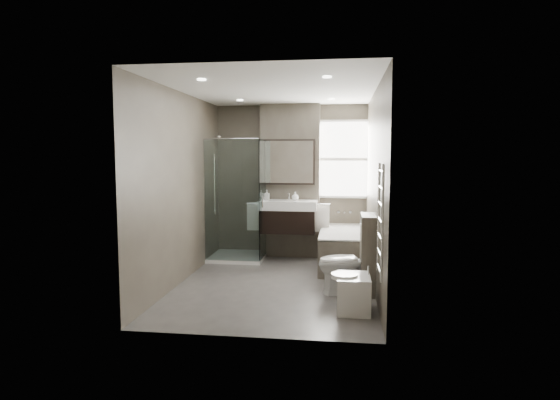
% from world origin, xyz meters
% --- Properties ---
extents(room, '(2.70, 3.90, 2.70)m').
position_xyz_m(room, '(0.00, 0.00, 1.30)').
color(room, '#4C4946').
rests_on(room, ground).
extents(vanity_pier, '(1.00, 0.25, 2.60)m').
position_xyz_m(vanity_pier, '(0.00, 1.77, 1.30)').
color(vanity_pier, '#4E473D').
rests_on(vanity_pier, ground).
extents(vanity, '(0.95, 0.47, 0.66)m').
position_xyz_m(vanity, '(0.00, 1.43, 0.74)').
color(vanity, black).
rests_on(vanity, vanity_pier).
extents(mirror_cabinet, '(0.86, 0.08, 0.76)m').
position_xyz_m(mirror_cabinet, '(0.00, 1.61, 1.63)').
color(mirror_cabinet, black).
rests_on(mirror_cabinet, vanity_pier).
extents(towel_left, '(0.24, 0.06, 0.44)m').
position_xyz_m(towel_left, '(-0.56, 1.40, 0.72)').
color(towel_left, silver).
rests_on(towel_left, vanity_pier).
extents(towel_right, '(0.24, 0.06, 0.44)m').
position_xyz_m(towel_right, '(0.56, 1.40, 0.72)').
color(towel_right, silver).
rests_on(towel_right, vanity_pier).
extents(shower_enclosure, '(0.90, 0.90, 2.00)m').
position_xyz_m(shower_enclosure, '(-0.75, 1.35, 0.49)').
color(shower_enclosure, white).
rests_on(shower_enclosure, ground).
extents(bathtub, '(0.75, 1.60, 0.57)m').
position_xyz_m(bathtub, '(0.92, 1.10, 0.32)').
color(bathtub, '#4E473D').
rests_on(bathtub, ground).
extents(window, '(0.98, 0.06, 1.33)m').
position_xyz_m(window, '(0.90, 1.88, 1.68)').
color(window, white).
rests_on(window, room).
extents(toilet, '(0.84, 0.60, 0.77)m').
position_xyz_m(toilet, '(0.97, -0.32, 0.39)').
color(toilet, white).
rests_on(toilet, ground).
extents(cistern_box, '(0.19, 0.55, 1.00)m').
position_xyz_m(cistern_box, '(1.21, -0.25, 0.50)').
color(cistern_box, '#4E473D').
rests_on(cistern_box, ground).
extents(bidet, '(0.43, 0.51, 0.52)m').
position_xyz_m(bidet, '(1.01, -1.00, 0.21)').
color(bidet, white).
rests_on(bidet, ground).
extents(towel_radiator, '(0.03, 0.49, 1.10)m').
position_xyz_m(towel_radiator, '(1.25, -1.60, 1.12)').
color(towel_radiator, silver).
rests_on(towel_radiator, room).
extents(soap_bottle_a, '(0.08, 0.08, 0.17)m').
position_xyz_m(soap_bottle_a, '(-0.35, 1.43, 1.09)').
color(soap_bottle_a, white).
rests_on(soap_bottle_a, vanity).
extents(soap_bottle_b, '(0.11, 0.11, 0.14)m').
position_xyz_m(soap_bottle_b, '(0.11, 1.46, 1.07)').
color(soap_bottle_b, white).
rests_on(soap_bottle_b, vanity).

